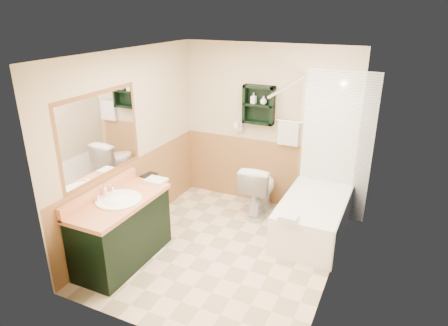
{
  "coord_description": "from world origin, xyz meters",
  "views": [
    {
      "loc": [
        1.8,
        -3.86,
        2.86
      ],
      "look_at": [
        -0.08,
        0.2,
        1.09
      ],
      "focal_mm": 32.0,
      "sensor_mm": 36.0,
      "label": 1
    }
  ],
  "objects_px": {
    "wall_shelf": "(259,105)",
    "soap_bottle_b": "(264,101)",
    "bathtub": "(314,216)",
    "vanity_book": "(144,167)",
    "soap_bottle_a": "(254,101)",
    "toilet": "(259,188)",
    "vanity": "(122,231)",
    "hair_dryer": "(239,126)"
  },
  "relations": [
    {
      "from": "bathtub",
      "to": "vanity_book",
      "type": "relative_size",
      "value": 7.45
    },
    {
      "from": "soap_bottle_b",
      "to": "vanity",
      "type": "bearing_deg",
      "value": -114.96
    },
    {
      "from": "vanity",
      "to": "vanity_book",
      "type": "relative_size",
      "value": 6.27
    },
    {
      "from": "hair_dryer",
      "to": "soap_bottle_a",
      "type": "height_order",
      "value": "soap_bottle_a"
    },
    {
      "from": "hair_dryer",
      "to": "bathtub",
      "type": "distance_m",
      "value": 1.72
    },
    {
      "from": "wall_shelf",
      "to": "bathtub",
      "type": "bearing_deg",
      "value": -27.59
    },
    {
      "from": "soap_bottle_a",
      "to": "vanity",
      "type": "bearing_deg",
      "value": -111.47
    },
    {
      "from": "bathtub",
      "to": "hair_dryer",
      "type": "bearing_deg",
      "value": 157.07
    },
    {
      "from": "vanity",
      "to": "vanity_book",
      "type": "height_order",
      "value": "vanity_book"
    },
    {
      "from": "hair_dryer",
      "to": "soap_bottle_a",
      "type": "bearing_deg",
      "value": -7.63
    },
    {
      "from": "vanity",
      "to": "soap_bottle_a",
      "type": "height_order",
      "value": "soap_bottle_a"
    },
    {
      "from": "toilet",
      "to": "soap_bottle_a",
      "type": "xyz_separation_m",
      "value": [
        -0.22,
        0.26,
        1.22
      ]
    },
    {
      "from": "bathtub",
      "to": "wall_shelf",
      "type": "bearing_deg",
      "value": 152.41
    },
    {
      "from": "vanity",
      "to": "bathtub",
      "type": "height_order",
      "value": "vanity"
    },
    {
      "from": "soap_bottle_a",
      "to": "toilet",
      "type": "bearing_deg",
      "value": -49.48
    },
    {
      "from": "vanity",
      "to": "soap_bottle_b",
      "type": "bearing_deg",
      "value": 65.04
    },
    {
      "from": "toilet",
      "to": "soap_bottle_a",
      "type": "height_order",
      "value": "soap_bottle_a"
    },
    {
      "from": "toilet",
      "to": "vanity_book",
      "type": "xyz_separation_m",
      "value": [
        -1.2,
        -1.08,
        0.53
      ]
    },
    {
      "from": "vanity_book",
      "to": "soap_bottle_a",
      "type": "distance_m",
      "value": 1.8
    },
    {
      "from": "wall_shelf",
      "to": "vanity_book",
      "type": "xyz_separation_m",
      "value": [
        -1.06,
        -1.34,
        -0.65
      ]
    },
    {
      "from": "hair_dryer",
      "to": "soap_bottle_b",
      "type": "xyz_separation_m",
      "value": [
        0.37,
        -0.03,
        0.41
      ]
    },
    {
      "from": "bathtub",
      "to": "soap_bottle_a",
      "type": "relative_size",
      "value": 9.76
    },
    {
      "from": "soap_bottle_a",
      "to": "wall_shelf",
      "type": "bearing_deg",
      "value": 3.75
    },
    {
      "from": "hair_dryer",
      "to": "soap_bottle_b",
      "type": "distance_m",
      "value": 0.56
    },
    {
      "from": "bathtub",
      "to": "vanity_book",
      "type": "bearing_deg",
      "value": -158.8
    },
    {
      "from": "toilet",
      "to": "soap_bottle_b",
      "type": "xyz_separation_m",
      "value": [
        -0.07,
        0.26,
        1.23
      ]
    },
    {
      "from": "vanity",
      "to": "vanity_book",
      "type": "bearing_deg",
      "value": 102.53
    },
    {
      "from": "wall_shelf",
      "to": "soap_bottle_a",
      "type": "distance_m",
      "value": 0.09
    },
    {
      "from": "vanity",
      "to": "bathtub",
      "type": "xyz_separation_m",
      "value": [
        1.92,
        1.55,
        -0.14
      ]
    },
    {
      "from": "toilet",
      "to": "vanity_book",
      "type": "height_order",
      "value": "vanity_book"
    },
    {
      "from": "bathtub",
      "to": "vanity_book",
      "type": "distance_m",
      "value": 2.33
    },
    {
      "from": "bathtub",
      "to": "toilet",
      "type": "distance_m",
      "value": 0.93
    },
    {
      "from": "vanity",
      "to": "toilet",
      "type": "bearing_deg",
      "value": 60.35
    },
    {
      "from": "hair_dryer",
      "to": "vanity",
      "type": "height_order",
      "value": "hair_dryer"
    },
    {
      "from": "wall_shelf",
      "to": "soap_bottle_b",
      "type": "bearing_deg",
      "value": -3.87
    },
    {
      "from": "wall_shelf",
      "to": "hair_dryer",
      "type": "distance_m",
      "value": 0.46
    },
    {
      "from": "hair_dryer",
      "to": "toilet",
      "type": "height_order",
      "value": "hair_dryer"
    },
    {
      "from": "wall_shelf",
      "to": "soap_bottle_b",
      "type": "distance_m",
      "value": 0.1
    },
    {
      "from": "soap_bottle_a",
      "to": "hair_dryer",
      "type": "bearing_deg",
      "value": 172.37
    },
    {
      "from": "wall_shelf",
      "to": "toilet",
      "type": "relative_size",
      "value": 0.71
    },
    {
      "from": "vanity",
      "to": "toilet",
      "type": "distance_m",
      "value": 2.1
    },
    {
      "from": "soap_bottle_a",
      "to": "soap_bottle_b",
      "type": "distance_m",
      "value": 0.15
    }
  ]
}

